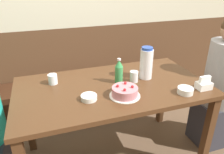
{
  "coord_description": "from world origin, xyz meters",
  "views": [
    {
      "loc": [
        -0.49,
        -1.44,
        1.55
      ],
      "look_at": [
        0.01,
        0.05,
        0.8
      ],
      "focal_mm": 35.0,
      "sensor_mm": 36.0,
      "label": 1
    }
  ],
  "objects": [
    {
      "name": "bowl_soup_white",
      "position": [
        0.47,
        -0.29,
        0.78
      ],
      "size": [
        0.12,
        0.12,
        0.04
      ],
      "color": "white",
      "rests_on": "dining_table"
    },
    {
      "name": "water_pitcher",
      "position": [
        0.31,
        0.05,
        0.89
      ],
      "size": [
        0.11,
        0.11,
        0.27
      ],
      "color": "white",
      "rests_on": "dining_table"
    },
    {
      "name": "birthday_cake",
      "position": [
        0.03,
        -0.18,
        0.79
      ],
      "size": [
        0.22,
        0.22,
        0.09
      ],
      "color": "white",
      "rests_on": "dining_table"
    },
    {
      "name": "soju_bottle",
      "position": [
        0.07,
        0.04,
        0.85
      ],
      "size": [
        0.06,
        0.06,
        0.21
      ],
      "color": "#388E4C",
      "rests_on": "dining_table"
    },
    {
      "name": "glass_water_tall",
      "position": [
        0.19,
        0.01,
        0.8
      ],
      "size": [
        0.07,
        0.07,
        0.09
      ],
      "color": "silver",
      "rests_on": "dining_table"
    },
    {
      "name": "back_wall",
      "position": [
        0.0,
        1.05,
        1.25
      ],
      "size": [
        4.8,
        0.04,
        2.5
      ],
      "color": "brown",
      "rests_on": "ground_plane"
    },
    {
      "name": "bench_seat",
      "position": [
        0.0,
        0.83,
        0.22
      ],
      "size": [
        2.21,
        0.38,
        0.43
      ],
      "color": "#381E11",
      "rests_on": "ground_plane"
    },
    {
      "name": "dining_table",
      "position": [
        0.0,
        0.0,
        0.66
      ],
      "size": [
        1.5,
        0.82,
        0.75
      ],
      "color": "#4C2D19",
      "rests_on": "ground_plane"
    },
    {
      "name": "napkin_holder",
      "position": [
        0.64,
        -0.27,
        0.79
      ],
      "size": [
        0.11,
        0.08,
        0.11
      ],
      "color": "white",
      "rests_on": "dining_table"
    },
    {
      "name": "person_pale_blue_shirt",
      "position": [
        1.01,
        -0.09,
        0.59
      ],
      "size": [
        0.34,
        0.31,
        1.25
      ],
      "rotation": [
        0.0,
        0.0,
        3.14
      ],
      "color": "#33333D",
      "rests_on": "ground_plane"
    },
    {
      "name": "glass_tumbler_short",
      "position": [
        -0.44,
        0.18,
        0.79
      ],
      "size": [
        0.07,
        0.07,
        0.08
      ],
      "color": "silver",
      "rests_on": "dining_table"
    },
    {
      "name": "bowl_rice_small",
      "position": [
        -0.22,
        -0.15,
        0.77
      ],
      "size": [
        0.11,
        0.11,
        0.03
      ],
      "color": "white",
      "rests_on": "dining_table"
    }
  ]
}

